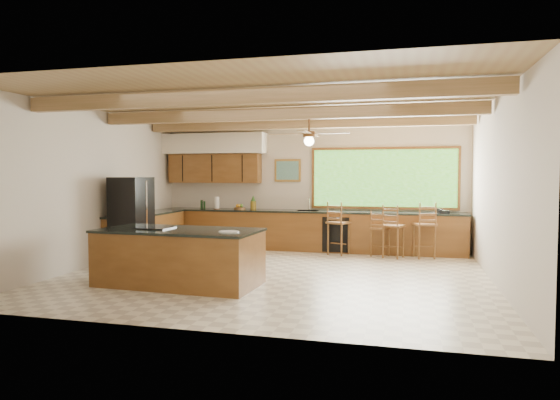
# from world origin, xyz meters

# --- Properties ---
(ground) EXTENTS (7.20, 7.20, 0.00)m
(ground) POSITION_xyz_m (0.00, 0.00, 0.00)
(ground) COLOR beige
(ground) RESTS_ON ground
(room_shell) EXTENTS (7.27, 6.54, 3.02)m
(room_shell) POSITION_xyz_m (-0.17, 0.65, 2.21)
(room_shell) COLOR beige
(room_shell) RESTS_ON ground
(counter_run) EXTENTS (7.12, 3.10, 1.26)m
(counter_run) POSITION_xyz_m (-0.82, 2.52, 0.46)
(counter_run) COLOR brown
(counter_run) RESTS_ON ground
(island) EXTENTS (2.61, 1.33, 0.91)m
(island) POSITION_xyz_m (-1.28, -1.15, 0.45)
(island) COLOR brown
(island) RESTS_ON ground
(refrigerator) EXTENTS (0.72, 0.70, 1.70)m
(refrigerator) POSITION_xyz_m (-3.05, 0.40, 0.85)
(refrigerator) COLOR black
(refrigerator) RESTS_ON ground
(bar_stool_a) EXTENTS (0.54, 0.54, 1.17)m
(bar_stool_a) POSITION_xyz_m (0.78, 2.39, 0.69)
(bar_stool_a) COLOR brown
(bar_stool_a) RESTS_ON ground
(bar_stool_b) EXTENTS (0.52, 0.52, 1.12)m
(bar_stool_b) POSITION_xyz_m (1.95, 2.26, 0.67)
(bar_stool_b) COLOR brown
(bar_stool_b) RESTS_ON ground
(bar_stool_c) EXTENTS (0.46, 0.46, 0.99)m
(bar_stool_c) POSITION_xyz_m (1.67, 2.40, 0.59)
(bar_stool_c) COLOR brown
(bar_stool_c) RESTS_ON ground
(bar_stool_d) EXTENTS (0.53, 0.53, 1.18)m
(bar_stool_d) POSITION_xyz_m (2.58, 2.39, 0.70)
(bar_stool_d) COLOR brown
(bar_stool_d) RESTS_ON ground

